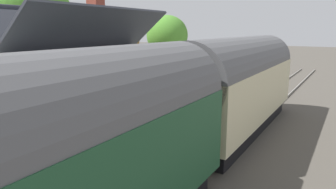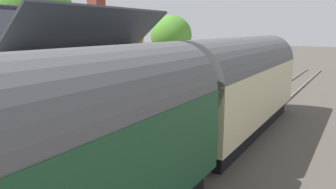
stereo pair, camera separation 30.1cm
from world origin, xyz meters
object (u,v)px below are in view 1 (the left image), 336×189
object	(u,v)px
bench_platform_end	(233,73)
lamp_post_platform	(227,52)
station_building	(80,83)
planter_by_door	(172,79)
bench_near_building	(197,84)
train	(186,107)
tree_far_left	(120,35)
planter_bench_left	(216,71)
planter_edge_far	(181,77)
planter_edge_near	(127,122)
tree_behind_building	(30,28)
tree_distant	(167,35)

from	to	relation	value
bench_platform_end	lamp_post_platform	size ratio (longest dim) A/B	0.43
station_building	planter_by_door	world-z (taller)	station_building
bench_near_building	lamp_post_platform	xyz separation A→B (m)	(2.88, -0.80, 1.82)
train	bench_near_building	bearing A→B (deg)	23.17
train	station_building	bearing A→B (deg)	82.91
tree_far_left	bench_platform_end	bearing A→B (deg)	-75.69
bench_platform_end	lamp_post_platform	bearing A→B (deg)	-169.01
lamp_post_platform	train	bearing A→B (deg)	-165.91
bench_platform_end	lamp_post_platform	distance (m)	3.50
station_building	planter_bench_left	world-z (taller)	station_building
train	tree_far_left	distance (m)	17.46
train	planter_edge_far	distance (m)	13.56
lamp_post_platform	planter_edge_far	bearing A→B (deg)	84.20
train	bench_platform_end	bearing A→B (deg)	13.46
bench_near_building	planter_edge_near	xyz separation A→B (m)	(-8.26, -1.01, -0.09)
planter_edge_near	tree_far_left	size ratio (longest dim) A/B	0.13
planter_by_door	planter_edge_far	xyz separation A→B (m)	(2.36, 0.54, -0.25)
train	planter_bench_left	world-z (taller)	train
planter_bench_left	planter_edge_near	world-z (taller)	planter_bench_left
bench_platform_end	tree_behind_building	size ratio (longest dim) A/B	0.18
tree_far_left	planter_edge_far	bearing A→B (deg)	-92.58
planter_bench_left	lamp_post_platform	world-z (taller)	lamp_post_platform
lamp_post_platform	tree_far_left	bearing A→B (deg)	86.18
tree_distant	tree_far_left	distance (m)	4.90
planter_edge_far	bench_near_building	bearing A→B (deg)	-138.52
planter_edge_near	lamp_post_platform	bearing A→B (deg)	1.08
train	planter_bench_left	size ratio (longest dim) A/B	24.33
lamp_post_platform	tree_far_left	xyz separation A→B (m)	(0.64, 9.56, 1.02)
train	station_building	size ratio (longest dim) A/B	2.82
bench_platform_end	planter_edge_far	size ratio (longest dim) A/B	1.67
planter_bench_left	tree_behind_building	size ratio (longest dim) A/B	0.11
bench_platform_end	tree_distant	distance (m)	8.01
bench_near_building	planter_edge_far	world-z (taller)	bench_near_building
planter_by_door	planter_edge_near	size ratio (longest dim) A/B	1.23
planter_by_door	planter_edge_far	size ratio (longest dim) A/B	1.12
bench_near_building	planter_bench_left	distance (m)	6.78
tree_distant	bench_platform_end	bearing A→B (deg)	-107.46
train	station_building	world-z (taller)	station_building
train	bench_near_building	distance (m)	9.37
bench_near_building	planter_by_door	size ratio (longest dim) A/B	1.49
tree_far_left	tree_distant	bearing A→B (deg)	-21.65
station_building	lamp_post_platform	size ratio (longest dim) A/B	2.26
train	tree_distant	xyz separation A→B (m)	(16.65, 10.63, 1.86)
station_building	planter_edge_far	distance (m)	11.29
bench_near_building	tree_behind_building	world-z (taller)	tree_behind_building
tree_distant	tree_far_left	world-z (taller)	tree_far_left
bench_platform_end	planter_edge_far	distance (m)	4.03
bench_platform_end	planter_edge_near	xyz separation A→B (m)	(-14.07, -0.78, -0.09)
bench_near_building	planter_edge_far	xyz separation A→B (m)	(3.25, 2.87, -0.21)
planter_bench_left	tree_far_left	world-z (taller)	tree_far_left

